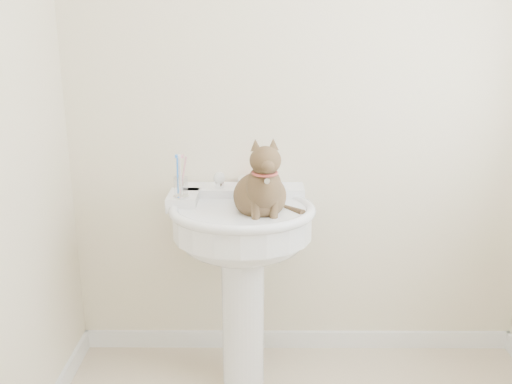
{
  "coord_description": "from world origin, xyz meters",
  "views": [
    {
      "loc": [
        -0.2,
        -1.53,
        1.61
      ],
      "look_at": [
        -0.21,
        0.78,
        0.93
      ],
      "focal_mm": 40.0,
      "sensor_mm": 36.0,
      "label": 1
    }
  ],
  "objects": [
    {
      "name": "baseboard_back",
      "position": [
        0.0,
        1.09,
        0.04
      ],
      "size": [
        2.2,
        0.02,
        0.09
      ],
      "primitive_type": "cube",
      "color": "white",
      "rests_on": "floor"
    },
    {
      "name": "pedestal_sink",
      "position": [
        -0.27,
        0.81,
        0.7
      ],
      "size": [
        0.65,
        0.64,
        0.89
      ],
      "color": "white",
      "rests_on": "floor"
    },
    {
      "name": "faucet",
      "position": [
        -0.27,
        0.97,
        0.94
      ],
      "size": [
        0.28,
        0.12,
        0.14
      ],
      "color": "silver",
      "rests_on": "pedestal_sink"
    },
    {
      "name": "cat",
      "position": [
        -0.19,
        0.75,
        0.95
      ],
      "size": [
        0.25,
        0.31,
        0.46
      ],
      "rotation": [
        0.0,
        0.0,
        0.18
      ],
      "color": "brown",
      "rests_on": "pedestal_sink"
    },
    {
      "name": "wall_back",
      "position": [
        0.0,
        1.1,
        1.25
      ],
      "size": [
        2.2,
        0.0,
        2.5
      ],
      "primitive_type": null,
      "color": "beige",
      "rests_on": "ground"
    },
    {
      "name": "soap_bar",
      "position": [
        -0.24,
        1.06,
        0.91
      ],
      "size": [
        0.1,
        0.07,
        0.03
      ],
      "primitive_type": "cube",
      "rotation": [
        0.0,
        0.0,
        0.22
      ],
      "color": "#E84423",
      "rests_on": "pedestal_sink"
    },
    {
      "name": "toothbrush_cup",
      "position": [
        -0.54,
        0.83,
        0.94
      ],
      "size": [
        0.07,
        0.07,
        0.18
      ],
      "rotation": [
        0.0,
        0.0,
        0.2
      ],
      "color": "silver",
      "rests_on": "pedestal_sink"
    }
  ]
}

